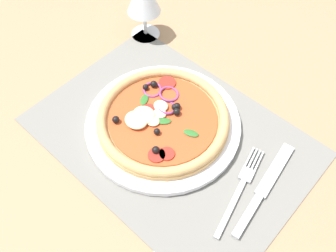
# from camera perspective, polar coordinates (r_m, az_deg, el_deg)

# --- Properties ---
(ground_plane) EXTENTS (1.90, 1.40, 0.02)m
(ground_plane) POSITION_cam_1_polar(r_m,az_deg,el_deg) (0.69, 0.47, -2.17)
(ground_plane) COLOR #9E7A56
(placemat) EXTENTS (0.49, 0.34, 0.00)m
(placemat) POSITION_cam_1_polar(r_m,az_deg,el_deg) (0.67, 0.47, -1.52)
(placemat) COLOR slate
(placemat) RESTS_ON ground_plane
(plate) EXTENTS (0.29, 0.29, 0.01)m
(plate) POSITION_cam_1_polar(r_m,az_deg,el_deg) (0.68, -0.78, 0.33)
(plate) COLOR white
(plate) RESTS_ON placemat
(pizza) EXTENTS (0.24, 0.24, 0.03)m
(pizza) POSITION_cam_1_polar(r_m,az_deg,el_deg) (0.67, -0.90, 1.21)
(pizza) COLOR tan
(pizza) RESTS_ON plate
(fork) EXTENTS (0.06, 0.18, 0.00)m
(fork) POSITION_cam_1_polar(r_m,az_deg,el_deg) (0.63, 11.30, -9.05)
(fork) COLOR silver
(fork) RESTS_ON placemat
(knife) EXTENTS (0.04, 0.20, 0.01)m
(knife) POSITION_cam_1_polar(r_m,az_deg,el_deg) (0.64, 14.76, -9.12)
(knife) COLOR silver
(knife) RESTS_ON placemat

